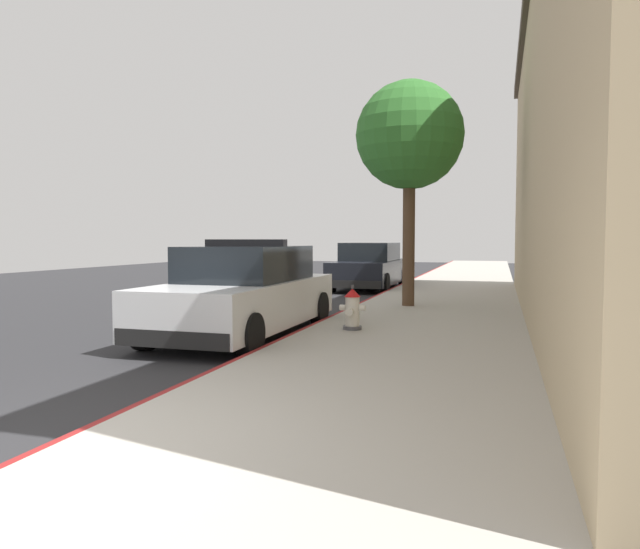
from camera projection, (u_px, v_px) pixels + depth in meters
name	position (u px, v px, depth m)	size (l,w,h in m)	color
ground_plane	(198.00, 309.00, 15.10)	(32.07, 60.00, 0.20)	#2B2B2D
sidewalk_pavement	(436.00, 311.00, 13.34)	(3.65, 60.00, 0.14)	#ADA89E
curb_painted_edge	(356.00, 308.00, 13.89)	(0.08, 60.00, 0.14)	maroon
police_cruiser	(245.00, 293.00, 10.35)	(1.94, 4.84, 1.68)	white
parked_car_silver_ahead	(370.00, 267.00, 20.14)	(1.94, 4.84, 1.56)	black
fire_hydrant	(352.00, 309.00, 10.09)	(0.44, 0.40, 0.76)	#4C4C51
street_tree	(410.00, 137.00, 13.52)	(2.46, 2.46, 5.14)	brown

